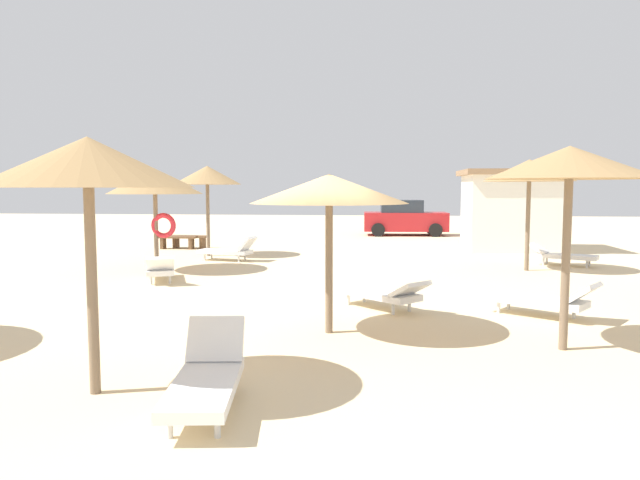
{
  "coord_description": "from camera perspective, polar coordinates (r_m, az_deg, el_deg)",
  "views": [
    {
      "loc": [
        1.35,
        -9.39,
        2.31
      ],
      "look_at": [
        0.0,
        3.0,
        1.2
      ],
      "focal_mm": 33.08,
      "sensor_mm": 36.0,
      "label": 1
    }
  ],
  "objects": [
    {
      "name": "parked_car",
      "position": [
        28.98,
        8.17,
        2.08
      ],
      "size": [
        4.07,
        2.13,
        1.72
      ],
      "color": "#B21E23",
      "rests_on": "ground"
    },
    {
      "name": "parasol_4",
      "position": [
        20.27,
        -10.85,
        6.14
      ],
      "size": [
        2.28,
        2.28,
        3.04
      ],
      "color": "#75604C",
      "rests_on": "ground"
    },
    {
      "name": "parasol_6",
      "position": [
        9.24,
        0.89,
        4.9
      ],
      "size": [
        2.49,
        2.49,
        2.52
      ],
      "color": "#75604C",
      "rests_on": "ground"
    },
    {
      "name": "bench_1",
      "position": [
        22.9,
        -13.65,
        0.02
      ],
      "size": [
        1.5,
        0.41,
        0.49
      ],
      "color": "brown",
      "rests_on": "ground"
    },
    {
      "name": "parasol_5",
      "position": [
        8.96,
        22.99,
        6.8
      ],
      "size": [
        2.3,
        2.3,
        2.89
      ],
      "color": "#75604C",
      "rests_on": "ground"
    },
    {
      "name": "parasol_3",
      "position": [
        17.33,
        19.6,
        6.32
      ],
      "size": [
        2.47,
        2.47,
        3.09
      ],
      "color": "#75604C",
      "rests_on": "ground"
    },
    {
      "name": "lounger_2",
      "position": [
        15.1,
        -15.2,
        -2.68
      ],
      "size": [
        1.28,
        1.99,
        0.71
      ],
      "color": "white",
      "rests_on": "ground"
    },
    {
      "name": "lounger_6",
      "position": [
        11.31,
        6.14,
        -5.13
      ],
      "size": [
        1.83,
        1.78,
        0.64
      ],
      "color": "white",
      "rests_on": "ground"
    },
    {
      "name": "lounger_3",
      "position": [
        18.96,
        22.32,
        -1.35
      ],
      "size": [
        1.99,
        1.44,
        0.64
      ],
      "color": "white",
      "rests_on": "ground"
    },
    {
      "name": "bench_0",
      "position": [
        23.11,
        -12.53,
        0.08
      ],
      "size": [
        1.53,
        0.56,
        0.49
      ],
      "color": "brown",
      "rests_on": "ground"
    },
    {
      "name": "beach_cabana",
      "position": [
        23.08,
        18.03,
        2.84
      ],
      "size": [
        3.71,
        3.47,
        2.97
      ],
      "color": "white",
      "rests_on": "ground"
    },
    {
      "name": "parasol_1",
      "position": [
        6.94,
        -21.55,
        6.89
      ],
      "size": [
        2.29,
        2.29,
        2.86
      ],
      "color": "#75604C",
      "rests_on": "ground"
    },
    {
      "name": "lounger_5",
      "position": [
        11.3,
        20.81,
        -5.41
      ],
      "size": [
        1.92,
        1.61,
        0.7
      ],
      "color": "white",
      "rests_on": "ground"
    },
    {
      "name": "ground_plane",
      "position": [
        9.76,
        -1.92,
        -8.59
      ],
      "size": [
        80.0,
        80.0,
        0.0
      ],
      "primitive_type": "plane",
      "color": "beige"
    },
    {
      "name": "parasol_2",
      "position": [
        16.91,
        -15.68,
        5.37
      ],
      "size": [
        2.61,
        2.61,
        2.81
      ],
      "color": "#75604C",
      "rests_on": "ground"
    },
    {
      "name": "lounger_1",
      "position": [
        6.43,
        -10.93,
        -12.95
      ],
      "size": [
        0.88,
        1.91,
        0.81
      ],
      "color": "white",
      "rests_on": "ground"
    },
    {
      "name": "lounger_4",
      "position": [
        18.9,
        -8.83,
        -1.01
      ],
      "size": [
        1.95,
        1.03,
        0.79
      ],
      "color": "white",
      "rests_on": "ground"
    }
  ]
}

